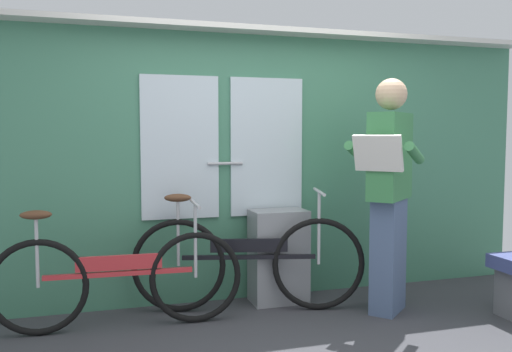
% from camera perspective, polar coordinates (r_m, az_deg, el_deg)
% --- Properties ---
extents(train_door_wall, '(5.02, 0.28, 2.15)m').
position_cam_1_polar(train_door_wall, '(4.37, -1.00, 1.78)').
color(train_door_wall, '#427F60').
rests_on(train_door_wall, ground_plane).
extents(bicycle_near_door, '(1.69, 0.44, 0.86)m').
position_cam_1_polar(bicycle_near_door, '(3.86, -14.29, -10.40)').
color(bicycle_near_door, black).
rests_on(bicycle_near_door, ground_plane).
extents(bicycle_leaning_behind, '(1.71, 0.59, 0.91)m').
position_cam_1_polar(bicycle_leaning_behind, '(4.11, -0.87, -8.99)').
color(bicycle_leaning_behind, black).
rests_on(bicycle_leaning_behind, ground_plane).
extents(passenger_reading_newspaper, '(0.63, 0.61, 1.73)m').
position_cam_1_polar(passenger_reading_newspaper, '(4.12, 13.80, -1.43)').
color(passenger_reading_newspaper, slate).
rests_on(passenger_reading_newspaper, ground_plane).
extents(trash_bin_by_wall, '(0.44, 0.28, 0.73)m').
position_cam_1_polar(trash_bin_by_wall, '(4.33, 2.37, -8.40)').
color(trash_bin_by_wall, gray).
rests_on(trash_bin_by_wall, ground_plane).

